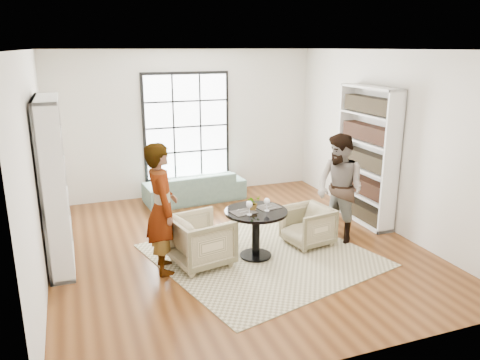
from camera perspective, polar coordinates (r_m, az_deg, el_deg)
name	(u,v)px	position (r m, az deg, el deg)	size (l,w,h in m)	color
ground	(235,246)	(7.47, -0.58, -8.06)	(6.00, 6.00, 0.00)	brown
room_shell	(224,161)	(7.55, -2.00, 2.29)	(6.00, 6.01, 6.00)	silver
rug	(261,255)	(7.16, 2.58, -9.12)	(2.88, 2.88, 0.01)	#BCB28D
pedestal_table	(256,223)	(6.91, 1.96, -5.32)	(0.92, 0.92, 0.74)	black
sofa	(194,187)	(9.57, -5.57, -0.81)	(2.01, 0.78, 0.59)	gray
armchair_left	(202,240)	(6.77, -4.70, -7.35)	(0.78, 0.80, 0.73)	tan
armchair_right	(308,226)	(7.50, 8.25, -5.54)	(0.67, 0.69, 0.62)	#C3C18B
person_left	(162,209)	(6.46, -9.51, -3.47)	(0.67, 0.44, 1.83)	gray
person_right	(340,189)	(7.59, 12.07, -1.02)	(0.85, 0.66, 1.74)	gray
placemat_left	(244,212)	(6.76, 0.45, -3.94)	(0.34, 0.26, 0.01)	#292723
placemat_right	(268,207)	(6.98, 3.47, -3.31)	(0.34, 0.26, 0.01)	#292723
cutlery_left	(244,212)	(6.75, 0.45, -3.88)	(0.14, 0.22, 0.01)	silver
cutlery_right	(268,207)	(6.98, 3.48, -3.25)	(0.14, 0.22, 0.01)	silver
wine_glass_left	(249,205)	(6.62, 1.14, -3.05)	(0.09, 0.09, 0.21)	silver
wine_glass_right	(267,202)	(6.78, 3.31, -2.64)	(0.09, 0.09, 0.20)	silver
flower_centerpiece	(253,203)	(6.83, 1.63, -2.76)	(0.20, 0.17, 0.22)	gray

